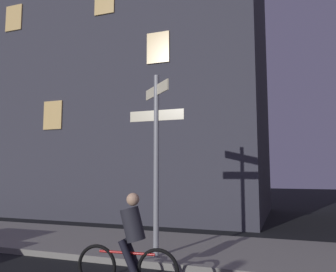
{
  "coord_description": "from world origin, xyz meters",
  "views": [
    {
      "loc": [
        2.78,
        -1.51,
        1.97
      ],
      "look_at": [
        0.36,
        5.21,
        2.73
      ],
      "focal_mm": 35.79,
      "sensor_mm": 36.0,
      "label": 1
    }
  ],
  "objects": [
    {
      "name": "building_left_block",
      "position": [
        -4.08,
        13.62,
        7.3
      ],
      "size": [
        11.83,
        7.49,
        14.6
      ],
      "color": "#383842",
      "rests_on": "ground_plane"
    },
    {
      "name": "sidewalk_kerb",
      "position": [
        0.0,
        6.66,
        0.07
      ],
      "size": [
        40.0,
        3.32,
        0.14
      ],
      "primitive_type": "cube",
      "color": "gray",
      "rests_on": "ground_plane"
    },
    {
      "name": "cyclist",
      "position": [
        0.21,
        3.72,
        0.75
      ],
      "size": [
        1.82,
        0.35,
        1.61
      ],
      "color": "black",
      "rests_on": "ground_plane"
    },
    {
      "name": "signpost",
      "position": [
        0.0,
        5.44,
        2.48
      ],
      "size": [
        1.3,
        0.9,
        4.03
      ],
      "color": "gray",
      "rests_on": "sidewalk_kerb"
    }
  ]
}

